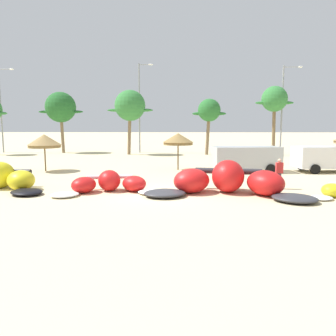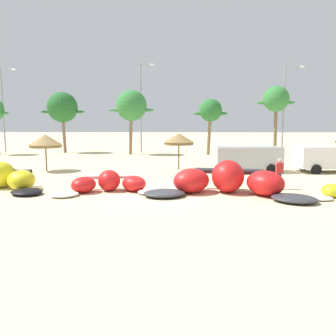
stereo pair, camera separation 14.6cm
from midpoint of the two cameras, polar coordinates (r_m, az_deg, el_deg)
ground_plane at (r=16.64m, az=-1.18°, el=-4.31°), size 260.00×260.00×0.00m
kite_left at (r=17.09m, az=-10.32°, el=-2.70°), size 5.69×3.14×1.08m
kite_left_of_center at (r=16.60m, az=10.01°, el=-2.26°), size 8.22×4.36×1.63m
beach_umbrella_near_van at (r=25.78m, az=-20.66°, el=4.38°), size 2.40×2.40×2.71m
beach_umbrella_middle at (r=24.90m, az=1.58°, el=5.01°), size 2.31×2.31×2.77m
parked_van at (r=26.45m, az=25.64°, el=1.74°), size 5.07×2.60×1.84m
parked_car_second at (r=24.40m, az=12.82°, el=1.87°), size 4.91×2.75×1.84m
person_near_kites at (r=18.48m, az=18.36°, el=-0.93°), size 0.36×0.24×1.62m
palm_left at (r=42.27m, az=-18.09°, el=9.85°), size 5.43×3.62×7.27m
palm_left_of_gap at (r=38.12m, az=-6.66°, el=10.55°), size 5.19×3.46×7.26m
palm_center_left at (r=37.95m, az=6.99°, el=9.68°), size 3.82×2.55×6.28m
palm_center_right at (r=38.85m, az=17.74°, el=11.08°), size 4.20×2.80×7.59m
lamppost_west at (r=45.36m, az=-26.75°, el=9.50°), size 1.97×0.24×10.10m
lamppost_west_center at (r=40.64m, az=-4.89°, el=10.90°), size 1.77×0.24×10.59m
lamppost_east_center at (r=39.49m, az=19.16°, el=10.11°), size 2.16×0.24×9.81m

